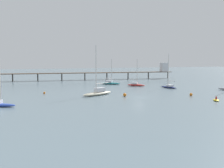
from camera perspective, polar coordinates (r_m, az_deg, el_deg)
name	(u,v)px	position (r m, az deg, el deg)	size (l,w,h in m)	color
ground_plane	(139,97)	(64.61, 5.91, -2.93)	(400.00, 400.00, 0.00)	slate
pier	(110,71)	(120.22, -0.35, 2.83)	(84.23, 11.29, 7.69)	brown
sailboat_navy	(169,86)	(86.81, 12.44, -0.41)	(3.00, 7.17, 10.93)	navy
sailboat_cream	(98,92)	(68.12, -3.11, -1.78)	(9.85, 6.57, 13.00)	beige
sailboat_red	(136,84)	(91.30, 5.28, -0.05)	(5.87, 5.70, 9.44)	red
sailboat_teal	(110,83)	(97.28, -0.40, 0.31)	(7.45, 6.69, 9.42)	#1E727A
dinghy_yellow	(216,100)	(63.55, 21.95, -3.26)	(2.38, 2.88, 1.14)	yellow
mooring_buoy_outer	(125,95)	(65.68, 2.83, -2.39)	(0.87, 0.87, 0.87)	orange
mooring_buoy_near	(44,93)	(72.82, -14.67, -1.90)	(0.57, 0.57, 0.57)	orange
mooring_buoy_inner	(191,94)	(69.68, 17.01, -2.22)	(0.75, 0.75, 0.75)	orange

